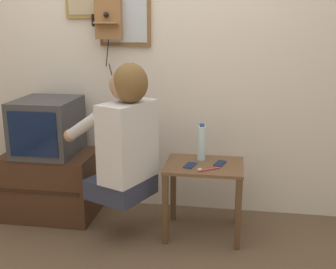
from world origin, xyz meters
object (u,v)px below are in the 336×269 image
object	(u,v)px
television	(47,127)
cell_phone_held	(190,165)
cell_phone_spare	(220,163)
wall_mirror	(125,7)
toothbrush	(207,169)
water_bottle	(202,143)
person	(125,135)
wall_phone_antique	(109,18)

from	to	relation	value
television	cell_phone_held	bearing A→B (deg)	-8.40
cell_phone_spare	television	bearing A→B (deg)	-168.09
wall_mirror	toothbrush	size ratio (longest dim) A/B	3.94
water_bottle	wall_mirror	bearing A→B (deg)	152.81
person	cell_phone_held	distance (m)	0.49
wall_phone_antique	water_bottle	size ratio (longest dim) A/B	2.69
wall_mirror	television	bearing A→B (deg)	-150.52
television	wall_phone_antique	size ratio (longest dim) A/B	0.67
cell_phone_spare	toothbrush	size ratio (longest dim) A/B	0.92
cell_phone_spare	water_bottle	xyz separation A→B (m)	(-0.14, 0.07, 0.12)
person	toothbrush	world-z (taller)	person
television	water_bottle	xyz separation A→B (m)	(1.18, -0.01, -0.07)
television	cell_phone_held	world-z (taller)	television
wall_phone_antique	toothbrush	bearing A→B (deg)	-32.12
television	wall_phone_antique	world-z (taller)	wall_phone_antique
person	cell_phone_held	size ratio (longest dim) A/B	6.96
wall_phone_antique	cell_phone_held	bearing A→B (deg)	-32.55
cell_phone_held	water_bottle	world-z (taller)	water_bottle
person	wall_mirror	bearing A→B (deg)	36.91
cell_phone_held	cell_phone_spare	size ratio (longest dim) A/B	0.99
cell_phone_spare	water_bottle	bearing A→B (deg)	167.40
cell_phone_held	toothbrush	size ratio (longest dim) A/B	0.91
cell_phone_held	toothbrush	bearing A→B (deg)	-17.29
cell_phone_held	water_bottle	xyz separation A→B (m)	(0.07, 0.15, 0.12)
wall_phone_antique	cell_phone_spare	bearing A→B (deg)	-22.06
wall_phone_antique	toothbrush	xyz separation A→B (m)	(0.80, -0.50, -0.99)
cell_phone_held	wall_mirror	bearing A→B (deg)	152.45
cell_phone_spare	wall_phone_antique	bearing A→B (deg)	173.73
wall_phone_antique	person	bearing A→B (deg)	-65.20
television	cell_phone_spare	distance (m)	1.33
television	toothbrush	xyz separation A→B (m)	(1.24, -0.24, -0.19)
toothbrush	television	bearing A→B (deg)	44.56
wall_phone_antique	television	bearing A→B (deg)	-148.29
person	water_bottle	bearing A→B (deg)	-38.75
cell_phone_spare	water_bottle	distance (m)	0.20
person	wall_phone_antique	size ratio (longest dim) A/B	1.29
wall_mirror	toothbrush	distance (m)	1.38
wall_phone_antique	cell_phone_spare	distance (m)	1.37
wall_mirror	water_bottle	world-z (taller)	wall_mirror
water_bottle	toothbrush	distance (m)	0.26
television	wall_mirror	world-z (taller)	wall_mirror
wall_phone_antique	cell_phone_held	world-z (taller)	wall_phone_antique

